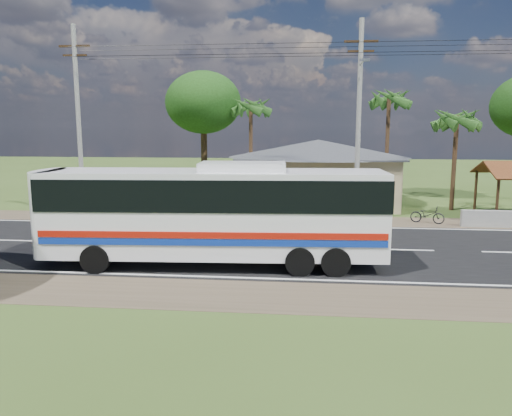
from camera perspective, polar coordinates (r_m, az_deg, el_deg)
The scene contains 10 objects.
ground at distance 22.30m, azimuth 5.14°, elevation -4.55°, with size 120.00×120.00×0.00m, color #354C1B.
road at distance 22.30m, azimuth 5.14°, elevation -4.53°, with size 120.00×16.00×0.03m.
house at distance 34.76m, azimuth 7.11°, elevation 4.86°, with size 12.40×10.00×5.00m.
utility_poles at distance 28.24m, azimuth 10.98°, elevation 10.07°, with size 32.80×2.22×11.00m.
palm_near at distance 33.95m, azimuth 21.99°, elevation 9.33°, with size 2.80×2.80×6.70m.
palm_mid at distance 37.64m, azimuth 14.96°, elevation 11.85°, with size 2.80×2.80×8.20m.
palm_far at distance 37.89m, azimuth -0.60°, elevation 11.41°, with size 2.80×2.80×7.70m.
tree_behind_house at distance 40.51m, azimuth -6.04°, elevation 11.86°, with size 6.00×6.00×9.61m.
coach_bus at distance 19.07m, azimuth -4.70°, elevation 0.08°, with size 13.03×3.46×4.00m.
motorcycle at distance 29.21m, azimuth 18.99°, elevation -0.73°, with size 0.64×1.83×0.96m, color black.
Camera 1 is at (0.17, -21.64, 5.39)m, focal length 35.00 mm.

